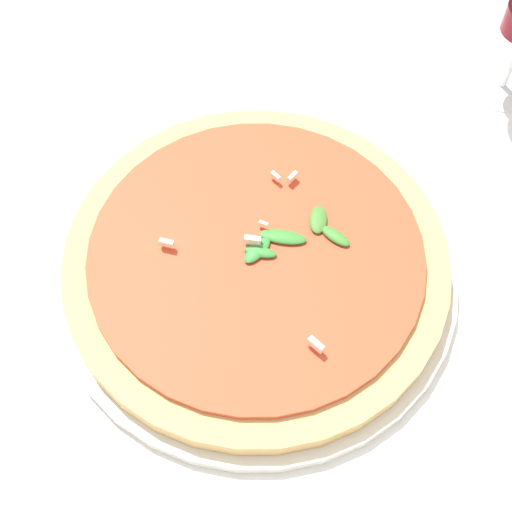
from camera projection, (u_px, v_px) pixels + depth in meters
ground_plane at (234, 298)px, 0.61m from camera, size 6.00×6.00×0.00m
pizza_arugula_main at (256, 264)px, 0.61m from camera, size 0.35×0.35×0.05m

